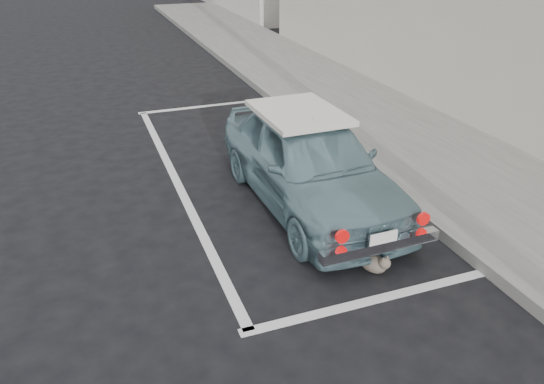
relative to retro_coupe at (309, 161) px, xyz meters
The scene contains 7 objects.
ground 1.93m from the retro_coupe, 111.72° to the right, with size 80.00×80.00×0.00m, color black.
sidewalk 2.61m from the retro_coupe, ahead, with size 2.80×40.00×0.15m, color slate.
pline_rear 2.29m from the retro_coupe, 94.54° to the right, with size 3.00×0.12×0.01m, color silver.
pline_front 4.85m from the retro_coupe, 92.07° to the left, with size 3.00×0.12×0.01m, color silver.
pline_side 2.14m from the retro_coupe, 140.28° to the left, with size 0.12×7.00×0.01m, color silver.
retro_coupe is the anchor object (origin of this frame).
cat 1.82m from the retro_coupe, 88.99° to the right, with size 0.34×0.48×0.27m.
Camera 1 is at (-2.05, -4.23, 3.45)m, focal length 35.00 mm.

